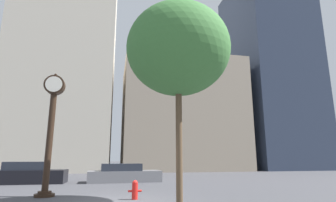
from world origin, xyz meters
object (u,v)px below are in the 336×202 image
at_px(street_clock, 51,123).
at_px(bare_tree, 178,50).
at_px(car_black, 29,174).
at_px(fire_hydrant_far, 135,190).
at_px(car_grey, 124,174).

distance_m(street_clock, bare_tree, 6.34).
xyz_separation_m(car_black, bare_tree, (7.45, -8.80, 5.20)).
relative_size(street_clock, car_black, 1.23).
height_order(street_clock, fire_hydrant_far, street_clock).
height_order(car_black, fire_hydrant_far, car_black).
distance_m(street_clock, car_grey, 7.43).
relative_size(street_clock, fire_hydrant_far, 7.43).
height_order(car_grey, bare_tree, bare_tree).
relative_size(car_grey, bare_tree, 0.63).
bearing_deg(street_clock, car_black, 111.25).
bearing_deg(car_black, fire_hydrant_far, -51.11).
bearing_deg(car_grey, fire_hydrant_far, -92.19).
bearing_deg(fire_hydrant_far, car_black, 128.19).
bearing_deg(bare_tree, street_clock, 152.31).
bearing_deg(street_clock, fire_hydrant_far, -22.10).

